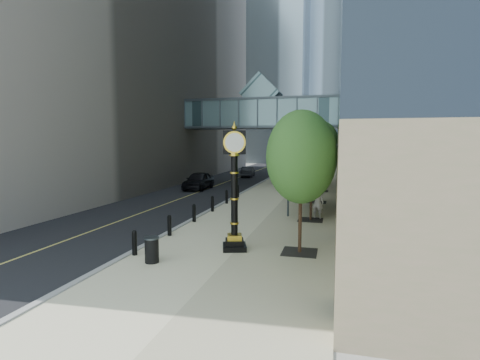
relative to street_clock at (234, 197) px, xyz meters
name	(u,v)px	position (x,y,z in m)	size (l,w,h in m)	color
ground	(189,271)	(-0.93, -2.72, -2.29)	(320.00, 320.00, 0.00)	gray
road	(250,173)	(-7.93, 37.28, -2.28)	(8.00, 180.00, 0.02)	black
sidewalk	(306,174)	(0.07, 37.28, -2.26)	(8.00, 180.00, 0.06)	beige
curb	(278,174)	(-3.93, 37.28, -2.26)	(0.25, 180.00, 0.07)	gray
distant_tower_c	(306,59)	(-6.93, 117.28, 30.21)	(22.00, 22.00, 65.00)	silver
skywalk	(261,112)	(-3.93, 25.28, 5.42)	(17.00, 4.20, 5.80)	slate
entrance_canopy	(314,147)	(2.55, 11.28, 1.90)	(3.00, 8.00, 4.38)	#383F44
bollard_row	(204,209)	(-3.63, 6.28, -1.78)	(0.20, 16.20, 0.90)	black
street_trees	(317,151)	(2.67, 12.95, 1.56)	(3.07, 28.59, 6.31)	black
street_clock	(234,197)	(0.00, 0.00, 0.00)	(1.21, 1.21, 5.15)	black
trash_bin	(152,251)	(-2.53, -2.38, -1.78)	(0.52, 0.52, 0.90)	black
pedestrian	(318,202)	(3.03, 7.38, -1.26)	(0.71, 0.47, 1.94)	#B2ABA3
car_near	(199,181)	(-8.63, 18.54, -1.44)	(1.96, 4.88, 1.66)	black
car_far	(248,172)	(-6.93, 31.80, -1.61)	(1.40, 4.03, 1.33)	black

